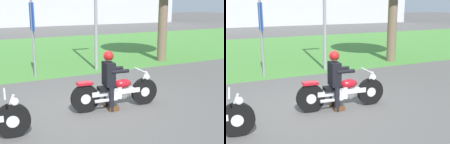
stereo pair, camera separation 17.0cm
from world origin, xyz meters
TOP-DOWN VIEW (x-y plane):
  - ground at (0.00, 0.00)m, footprint 120.00×120.00m
  - grass_verge at (0.00, 9.20)m, footprint 60.00×12.00m
  - motorcycle_lead at (0.46, -0.19)m, footprint 2.19×0.66m
  - rider_lead at (0.29, -0.17)m, footprint 0.57×0.49m
  - sign_banner at (-0.65, 3.62)m, footprint 0.08×0.60m

SIDE VIEW (x-z plane):
  - ground at x=0.00m, z-range 0.00..0.00m
  - grass_verge at x=0.00m, z-range 0.00..0.01m
  - motorcycle_lead at x=0.46m, z-range -0.04..0.85m
  - rider_lead at x=0.29m, z-range 0.12..1.53m
  - sign_banner at x=-0.65m, z-range 0.42..3.02m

